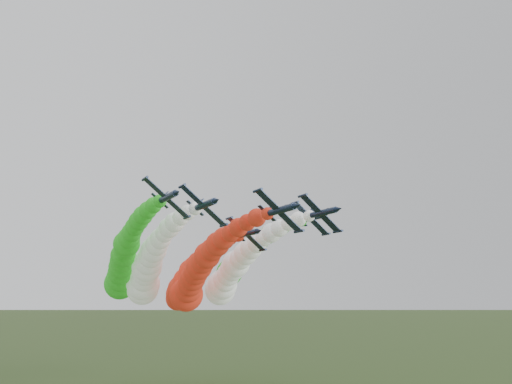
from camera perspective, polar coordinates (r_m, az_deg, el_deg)
jet_lead at (r=136.95m, az=-6.71°, el=-9.39°), size 18.59×79.41×23.49m
jet_inner_left at (r=144.32m, az=-12.25°, el=-8.74°), size 18.40×79.22×23.31m
jet_inner_right at (r=149.24m, az=-2.68°, el=-9.13°), size 18.48×79.30×23.39m
jet_outer_left at (r=146.55m, az=-14.87°, el=-7.93°), size 18.50×79.33×23.41m
jet_outer_right at (r=163.37m, az=-2.61°, el=-8.93°), size 18.70×79.52×23.61m
jet_trail at (r=161.84m, az=-7.98°, el=-10.11°), size 17.72×78.54×22.62m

